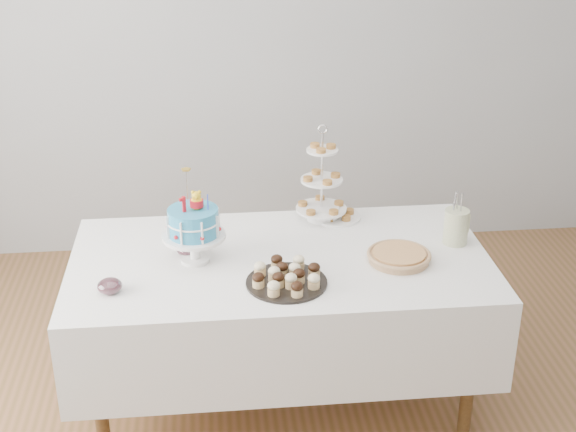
{
  "coord_description": "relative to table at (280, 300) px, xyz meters",
  "views": [
    {
      "loc": [
        -0.3,
        -2.94,
        2.48
      ],
      "look_at": [
        0.04,
        0.3,
        0.98
      ],
      "focal_mm": 50.0,
      "sensor_mm": 36.0,
      "label": 1
    }
  ],
  "objects": [
    {
      "name": "plate_stack",
      "position": [
        0.25,
        0.4,
        0.26
      ],
      "size": [
        0.17,
        0.17,
        0.06
      ],
      "color": "white",
      "rests_on": "table"
    },
    {
      "name": "cupcake_tray",
      "position": [
        0.01,
        -0.25,
        0.27
      ],
      "size": [
        0.35,
        0.35,
        0.08
      ],
      "color": "black",
      "rests_on": "table"
    },
    {
      "name": "pastry_plate",
      "position": [
        0.33,
        0.4,
        0.24
      ],
      "size": [
        0.24,
        0.24,
        0.04
      ],
      "color": "white",
      "rests_on": "table"
    },
    {
      "name": "tiered_stand",
      "position": [
        0.25,
        0.4,
        0.44
      ],
      "size": [
        0.26,
        0.26,
        0.5
      ],
      "color": "silver",
      "rests_on": "table"
    },
    {
      "name": "jam_bowl_b",
      "position": [
        -0.42,
        0.07,
        0.25
      ],
      "size": [
        0.1,
        0.1,
        0.06
      ],
      "color": "silver",
      "rests_on": "table"
    },
    {
      "name": "pie",
      "position": [
        0.53,
        -0.09,
        0.25
      ],
      "size": [
        0.29,
        0.29,
        0.05
      ],
      "color": "tan",
      "rests_on": "table"
    },
    {
      "name": "jam_bowl_a",
      "position": [
        -0.74,
        -0.24,
        0.26
      ],
      "size": [
        0.11,
        0.11,
        0.06
      ],
      "color": "silver",
      "rests_on": "table"
    },
    {
      "name": "utensil_pitcher",
      "position": [
        0.84,
        0.06,
        0.32
      ],
      "size": [
        0.12,
        0.12,
        0.26
      ],
      "rotation": [
        0.0,
        0.0,
        -0.02
      ],
      "color": "silver",
      "rests_on": "table"
    },
    {
      "name": "table",
      "position": [
        0.0,
        0.0,
        0.0
      ],
      "size": [
        1.92,
        1.02,
        0.77
      ],
      "color": "white",
      "rests_on": "floor"
    },
    {
      "name": "walls",
      "position": [
        0.0,
        -0.3,
        0.81
      ],
      "size": [
        5.04,
        4.04,
        2.7
      ],
      "color": "#9A9D9F",
      "rests_on": "floor"
    },
    {
      "name": "birthday_cake",
      "position": [
        -0.39,
        0.01,
        0.35
      ],
      "size": [
        0.29,
        0.29,
        0.44
      ],
      "rotation": [
        0.0,
        0.0,
        0.33
      ],
      "color": "white",
      "rests_on": "table"
    }
  ]
}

